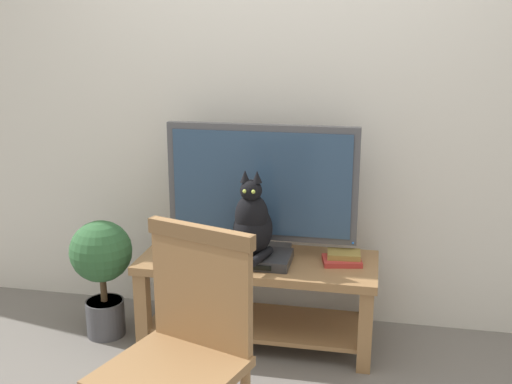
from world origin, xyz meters
TOP-DOWN VIEW (x-y plane):
  - back_wall at (0.00, 0.90)m, footprint 7.00×0.12m
  - tv_stand at (-0.08, 0.49)m, footprint 1.28×0.51m
  - tv at (-0.08, 0.59)m, footprint 1.03×0.20m
  - media_box at (-0.09, 0.43)m, footprint 0.40×0.25m
  - cat at (-0.09, 0.41)m, footprint 0.21×0.33m
  - wooden_chair at (-0.16, -0.53)m, footprint 0.59×0.60m
  - book_stack at (0.38, 0.52)m, footprint 0.22×0.19m
  - potted_plant at (-0.93, 0.38)m, footprint 0.34×0.34m

SIDE VIEW (x-z plane):
  - tv_stand at x=-0.08m, z-range 0.09..0.57m
  - potted_plant at x=-0.93m, z-range 0.08..0.75m
  - media_box at x=-0.09m, z-range 0.48..0.53m
  - book_stack at x=0.38m, z-range 0.48..0.53m
  - wooden_chair at x=-0.16m, z-range 0.07..1.02m
  - cat at x=-0.09m, z-range 0.48..0.93m
  - tv at x=-0.08m, z-range 0.50..1.21m
  - back_wall at x=0.00m, z-range 0.00..2.80m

